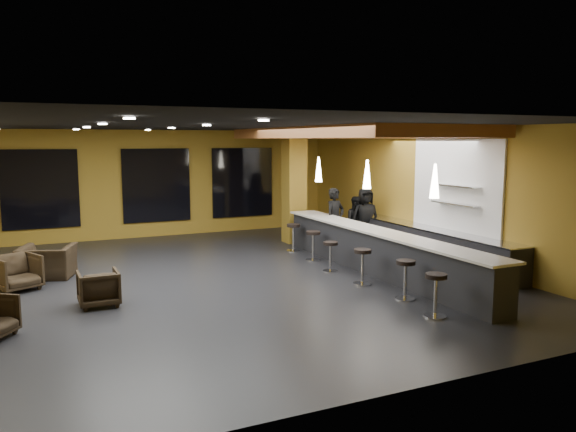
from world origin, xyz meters
name	(u,v)px	position (x,y,z in m)	size (l,w,h in m)	color
floor	(218,282)	(0.00, 0.00, -0.05)	(12.00, 13.00, 0.10)	black
ceiling	(215,123)	(0.00, 0.00, 3.55)	(12.00, 13.00, 0.10)	black
wall_back	(156,184)	(0.00, 6.55, 1.75)	(12.00, 0.10, 3.50)	olive
wall_front	(384,260)	(0.00, -6.55, 1.75)	(12.00, 0.10, 3.50)	olive
wall_right	(432,193)	(6.05, 0.00, 1.75)	(0.10, 13.00, 3.50)	olive
wood_soffit	(348,133)	(4.00, 1.00, 3.36)	(3.60, 8.00, 0.28)	#A15C2F
window_left	(40,189)	(-3.50, 6.44, 1.70)	(2.20, 0.06, 2.40)	black
window_center	(157,185)	(0.00, 6.44, 1.70)	(2.20, 0.06, 2.40)	black
window_right	(243,182)	(3.00, 6.44, 1.70)	(2.20, 0.06, 2.40)	black
tile_backsplash	(455,187)	(5.96, -1.00, 2.00)	(0.06, 3.20, 2.40)	white
bar_counter	(377,253)	(3.65, -1.00, 0.50)	(0.60, 8.00, 1.00)	black
bar_top	(378,231)	(3.65, -1.00, 1.02)	(0.78, 8.10, 0.05)	silver
prep_counter	(430,246)	(5.65, -0.50, 0.43)	(0.70, 6.00, 0.86)	black
prep_top	(431,229)	(5.65, -0.50, 0.89)	(0.72, 6.00, 0.03)	silver
wall_shelf_lower	(456,204)	(5.82, -1.20, 1.60)	(0.30, 1.50, 0.03)	silver
wall_shelf_upper	(456,186)	(5.82, -1.20, 2.05)	(0.30, 1.50, 0.03)	silver
column	(294,186)	(3.65, 3.60, 1.75)	(0.60, 0.60, 3.50)	brown
pendant_0	(435,181)	(3.65, -3.00, 2.35)	(0.20, 0.20, 0.70)	white
pendant_1	(367,174)	(3.65, -0.50, 2.35)	(0.20, 0.20, 0.70)	white
pendant_2	(319,169)	(3.65, 2.00, 2.35)	(0.20, 0.20, 0.70)	white
staff_a	(335,219)	(4.15, 1.91, 0.90)	(0.66, 0.43, 1.81)	black
staff_b	(357,222)	(5.02, 2.13, 0.76)	(0.73, 0.57, 1.51)	black
staff_c	(365,217)	(5.25, 2.03, 0.88)	(0.86, 0.56, 1.76)	black
armchair_b	(99,288)	(-2.70, -0.96, 0.35)	(0.74, 0.76, 0.69)	black
armchair_c	(17,273)	(-4.14, 0.93, 0.38)	(0.82, 0.85, 0.77)	black
armchair_d	(47,262)	(-3.52, 1.85, 0.37)	(1.15, 1.01, 0.75)	black
bar_stool_0	(436,289)	(2.72, -4.25, 0.51)	(0.40, 0.40, 0.80)	silver
bar_stool_1	(405,274)	(2.92, -3.09, 0.51)	(0.40, 0.40, 0.80)	silver
bar_stool_2	(363,262)	(2.78, -1.74, 0.51)	(0.40, 0.40, 0.79)	silver
bar_stool_3	(330,253)	(2.74, -0.36, 0.47)	(0.37, 0.37, 0.73)	silver
bar_stool_4	(313,242)	(2.94, 0.94, 0.50)	(0.40, 0.40, 0.78)	silver
bar_stool_5	(293,234)	(2.99, 2.26, 0.51)	(0.40, 0.40, 0.79)	silver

